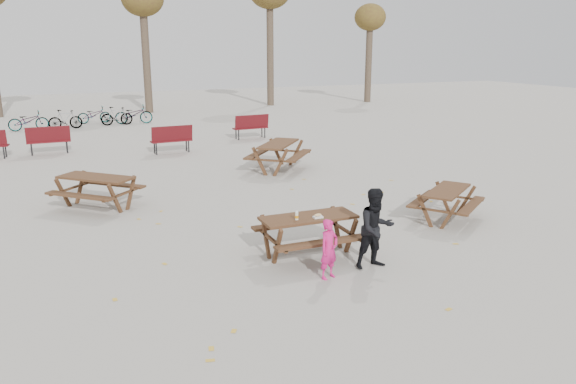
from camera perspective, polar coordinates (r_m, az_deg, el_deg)
name	(u,v)px	position (r m, az deg, el deg)	size (l,w,h in m)	color
ground	(308,255)	(10.78, 2.06, -6.41)	(80.00, 80.00, 0.00)	gray
main_picnic_table	(308,226)	(10.58, 2.09, -3.44)	(1.80, 1.45, 0.78)	#3B2015
food_tray	(318,217)	(10.42, 3.06, -2.56)	(0.18, 0.11, 0.04)	silver
bread_roll	(318,215)	(10.41, 3.06, -2.34)	(0.14, 0.06, 0.05)	tan
soda_bottle	(297,216)	(10.29, 0.89, -2.45)	(0.07, 0.07, 0.17)	silver
child	(329,249)	(9.61, 4.19, -5.81)	(0.38, 0.25, 1.05)	#CD196D
adult	(376,228)	(10.09, 8.93, -3.68)	(0.71, 0.55, 1.46)	black
picnic_table_east	(446,205)	(13.27, 15.78, -1.24)	(1.66, 1.34, 0.72)	#3B2015
picnic_table_north	(97,192)	(14.46, -18.84, -0.02)	(1.84, 1.48, 0.79)	#3B2015
picnic_table_far	(278,156)	(17.85, -0.98, 3.63)	(2.03, 1.63, 0.87)	#3B2015
park_bench_row	(121,137)	(22.10, -16.64, 5.39)	(11.56, 2.55, 1.03)	#5C1217
bicycle_row	(90,117)	(29.23, -19.51, 7.22)	(6.66, 2.22, 0.96)	black
tree_row	(139,2)	(34.73, -14.90, 18.14)	(32.17, 3.52, 8.26)	#382B21
fallen_leaves	(283,216)	(13.13, -0.51, -2.44)	(11.00, 11.00, 0.01)	gold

